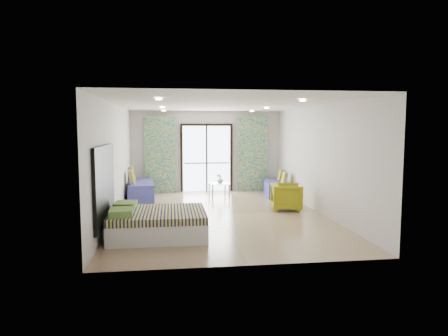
{
  "coord_description": "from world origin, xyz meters",
  "views": [
    {
      "loc": [
        -1.18,
        -9.67,
        2.13
      ],
      "look_at": [
        0.1,
        0.01,
        1.15
      ],
      "focal_mm": 32.0,
      "sensor_mm": 36.0,
      "label": 1
    }
  ],
  "objects": [
    {
      "name": "switch_plate",
      "position": [
        -2.47,
        -0.61,
        1.05
      ],
      "size": [
        0.02,
        0.1,
        0.1
      ],
      "primitive_type": "cube",
      "color": "silver",
      "rests_on": "wall_left"
    },
    {
      "name": "wall_left",
      "position": [
        -2.5,
        0.0,
        1.35
      ],
      "size": [
        0.01,
        7.5,
        2.7
      ],
      "primitive_type": null,
      "color": "silver",
      "rests_on": "ground"
    },
    {
      "name": "floor",
      "position": [
        0.0,
        0.0,
        0.0
      ],
      "size": [
        5.0,
        7.5,
        0.01
      ],
      "primitive_type": null,
      "color": "#957859",
      "rests_on": "ground"
    },
    {
      "name": "daybed_right",
      "position": [
        2.11,
        2.57,
        0.24
      ],
      "size": [
        0.8,
        1.65,
        0.78
      ],
      "rotation": [
        0.0,
        0.0,
        -0.12
      ],
      "color": "#3F4197",
      "rests_on": "floor"
    },
    {
      "name": "downlight_f",
      "position": [
        1.4,
        3.0,
        2.67
      ],
      "size": [
        0.12,
        0.12,
        0.02
      ],
      "primitive_type": "cylinder",
      "color": "#FFE0B2",
      "rests_on": "ceiling"
    },
    {
      "name": "curtain_right",
      "position": [
        1.55,
        3.57,
        1.25
      ],
      "size": [
        1.0,
        0.1,
        2.5
      ],
      "primitive_type": "cube",
      "color": "silver",
      "rests_on": "floor"
    },
    {
      "name": "wall_front",
      "position": [
        0.0,
        -3.75,
        1.35
      ],
      "size": [
        5.0,
        0.01,
        2.7
      ],
      "primitive_type": null,
      "color": "silver",
      "rests_on": "ground"
    },
    {
      "name": "ceiling",
      "position": [
        0.0,
        0.0,
        2.7
      ],
      "size": [
        5.0,
        7.5,
        0.01
      ],
      "primitive_type": null,
      "color": "silver",
      "rests_on": "ground"
    },
    {
      "name": "curtain_left",
      "position": [
        -1.55,
        3.57,
        1.25
      ],
      "size": [
        1.0,
        0.1,
        2.5
      ],
      "primitive_type": "cube",
      "color": "silver",
      "rests_on": "floor"
    },
    {
      "name": "downlight_a",
      "position": [
        -1.4,
        -2.0,
        2.67
      ],
      "size": [
        0.12,
        0.12,
        0.02
      ],
      "primitive_type": "cylinder",
      "color": "#FFE0B2",
      "rests_on": "ceiling"
    },
    {
      "name": "coffee_table",
      "position": [
        0.3,
        2.71,
        0.35
      ],
      "size": [
        0.67,
        0.67,
        0.69
      ],
      "rotation": [
        0.0,
        0.0,
        0.11
      ],
      "color": "silver",
      "rests_on": "floor"
    },
    {
      "name": "wall_right",
      "position": [
        2.5,
        0.0,
        1.35
      ],
      "size": [
        0.01,
        7.5,
        2.7
      ],
      "primitive_type": null,
      "color": "silver",
      "rests_on": "ground"
    },
    {
      "name": "downlight_d",
      "position": [
        1.4,
        1.0,
        2.67
      ],
      "size": [
        0.12,
        0.12,
        0.02
      ],
      "primitive_type": "cylinder",
      "color": "#FFE0B2",
      "rests_on": "ceiling"
    },
    {
      "name": "vase",
      "position": [
        0.34,
        2.72,
        0.5
      ],
      "size": [
        0.21,
        0.22,
        0.2
      ],
      "primitive_type": "imported",
      "rotation": [
        0.0,
        0.0,
        -0.06
      ],
      "color": "white",
      "rests_on": "coffee_table"
    },
    {
      "name": "balcony_door",
      "position": [
        0.0,
        3.72,
        1.26
      ],
      "size": [
        1.76,
        0.08,
        2.28
      ],
      "color": "black",
      "rests_on": "floor"
    },
    {
      "name": "downlight_e",
      "position": [
        -1.4,
        3.0,
        2.67
      ],
      "size": [
        0.12,
        0.12,
        0.02
      ],
      "primitive_type": "cylinder",
      "color": "#FFE0B2",
      "rests_on": "ceiling"
    },
    {
      "name": "daybed_left",
      "position": [
        -2.12,
        2.42,
        0.29
      ],
      "size": [
        0.87,
        1.94,
        0.93
      ],
      "rotation": [
        0.0,
        0.0,
        0.07
      ],
      "color": "#3F4197",
      "rests_on": "floor"
    },
    {
      "name": "headboard",
      "position": [
        -2.46,
        -1.86,
        1.05
      ],
      "size": [
        0.06,
        2.1,
        1.5
      ],
      "primitive_type": "cube",
      "color": "black",
      "rests_on": "floor"
    },
    {
      "name": "wall_back",
      "position": [
        0.0,
        3.75,
        1.35
      ],
      "size": [
        5.0,
        0.01,
        2.7
      ],
      "primitive_type": null,
      "color": "silver",
      "rests_on": "ground"
    },
    {
      "name": "downlight_c",
      "position": [
        -1.4,
        1.0,
        2.67
      ],
      "size": [
        0.12,
        0.12,
        0.02
      ],
      "primitive_type": "cylinder",
      "color": "#FFE0B2",
      "rests_on": "ceiling"
    },
    {
      "name": "armchair",
      "position": [
        1.78,
        0.28,
        0.38
      ],
      "size": [
        0.79,
        0.83,
        0.76
      ],
      "primitive_type": "imported",
      "rotation": [
        0.0,
        0.0,
        1.43
      ],
      "color": "#979913",
      "rests_on": "floor"
    },
    {
      "name": "balcony_rail",
      "position": [
        0.0,
        3.73,
        0.95
      ],
      "size": [
        1.52,
        0.03,
        0.04
      ],
      "primitive_type": "cube",
      "color": "#595451",
      "rests_on": "balcony_door"
    },
    {
      "name": "bed",
      "position": [
        -1.48,
        -1.86,
        0.27
      ],
      "size": [
        1.85,
        1.51,
        0.64
      ],
      "color": "silver",
      "rests_on": "floor"
    },
    {
      "name": "downlight_b",
      "position": [
        1.4,
        -2.0,
        2.67
      ],
      "size": [
        0.12,
        0.12,
        0.02
      ],
      "primitive_type": "cylinder",
      "color": "#FFE0B2",
      "rests_on": "ceiling"
    }
  ]
}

